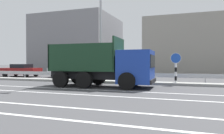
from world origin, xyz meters
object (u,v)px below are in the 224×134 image
object	(u,v)px
median_road_sign	(176,68)
parked_car_3	(68,70)
dump_truck	(114,68)
street_lamp_1	(100,14)
parked_car_2	(21,70)

from	to	relation	value
median_road_sign	parked_car_3	distance (m)	12.75
dump_truck	median_road_sign	world-z (taller)	dump_truck
street_lamp_1	parked_car_3	size ratio (longest dim) A/B	2.26
dump_truck	parked_car_3	world-z (taller)	dump_truck
street_lamp_1	parked_car_3	world-z (taller)	street_lamp_1
street_lamp_1	parked_car_2	bearing A→B (deg)	160.31
dump_truck	street_lamp_1	bearing A→B (deg)	-144.24
median_road_sign	street_lamp_1	world-z (taller)	street_lamp_1
dump_truck	parked_car_2	size ratio (longest dim) A/B	1.48
street_lamp_1	parked_car_2	size ratio (longest dim) A/B	2.13
median_road_sign	parked_car_3	size ratio (longest dim) A/B	0.52
street_lamp_1	parked_car_2	world-z (taller)	street_lamp_1
median_road_sign	parked_car_3	xyz separation A→B (m)	(-11.80, 4.81, -0.45)
parked_car_2	parked_car_3	size ratio (longest dim) A/B	1.06
street_lamp_1	parked_car_3	distance (m)	9.02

